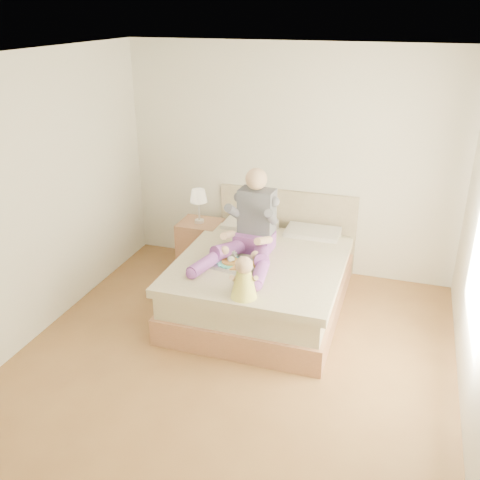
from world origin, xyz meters
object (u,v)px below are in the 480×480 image
(nightstand, at_px, (201,245))
(bed, at_px, (265,277))
(baby, at_px, (244,280))
(tray, at_px, (238,264))
(adult, at_px, (250,231))

(nightstand, bearing_deg, bed, -31.17)
(bed, xyz_separation_m, baby, (0.06, -0.95, 0.46))
(nightstand, bearing_deg, tray, -50.34)
(baby, bearing_deg, nightstand, 107.94)
(tray, distance_m, baby, 0.63)
(nightstand, relative_size, baby, 1.52)
(adult, bearing_deg, nightstand, 144.75)
(baby, bearing_deg, adult, 87.21)
(adult, bearing_deg, baby, -73.10)
(adult, relative_size, baby, 2.81)
(nightstand, bearing_deg, adult, -38.51)
(adult, bearing_deg, bed, 29.00)
(baby, bearing_deg, tray, 96.73)
(adult, bearing_deg, tray, -91.66)
(bed, distance_m, adult, 0.59)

